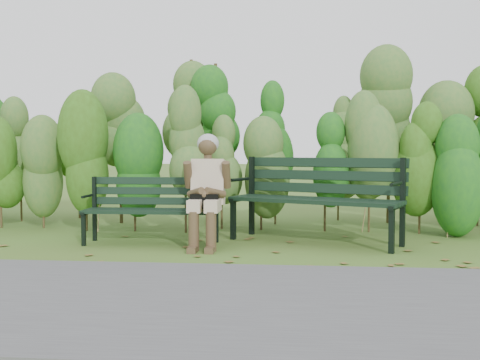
{
  "coord_description": "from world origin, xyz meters",
  "views": [
    {
      "loc": [
        0.64,
        -6.18,
        1.09
      ],
      "look_at": [
        0.0,
        0.35,
        0.75
      ],
      "focal_mm": 42.0,
      "sensor_mm": 36.0,
      "label": 1
    }
  ],
  "objects": [
    {
      "name": "bench_right",
      "position": [
        0.92,
        0.57,
        0.6
      ],
      "size": [
        2.12,
        1.41,
        1.02
      ],
      "color": "black",
      "rests_on": "ground"
    },
    {
      "name": "seated_woman",
      "position": [
        -0.36,
        0.13,
        0.71
      ],
      "size": [
        0.54,
        0.79,
        1.29
      ],
      "color": "#CAB195",
      "rests_on": "ground"
    },
    {
      "name": "hedge_band",
      "position": [
        0.0,
        1.86,
        1.26
      ],
      "size": [
        11.04,
        1.67,
        2.42
      ],
      "color": "#47381E",
      "rests_on": "ground"
    },
    {
      "name": "footpath",
      "position": [
        0.0,
        -2.2,
        0.01
      ],
      "size": [
        60.0,
        2.5,
        0.01
      ],
      "primitive_type": "cube",
      "color": "#474749",
      "rests_on": "ground"
    },
    {
      "name": "leaf_litter",
      "position": [
        0.25,
        -0.21,
        0.0
      ],
      "size": [
        5.75,
        2.22,
        0.01
      ],
      "color": "brown",
      "rests_on": "ground"
    },
    {
      "name": "bench_left",
      "position": [
        -1.03,
        0.29,
        0.46
      ],
      "size": [
        1.57,
        0.53,
        0.78
      ],
      "color": "black",
      "rests_on": "ground"
    },
    {
      "name": "ground",
      "position": [
        0.0,
        0.0,
        0.0
      ],
      "size": [
        80.0,
        80.0,
        0.0
      ],
      "primitive_type": "plane",
      "color": "#4B5C23"
    }
  ]
}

